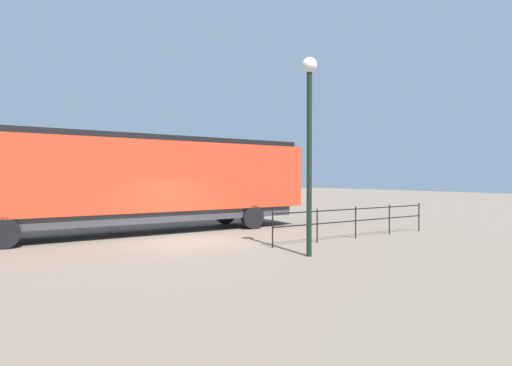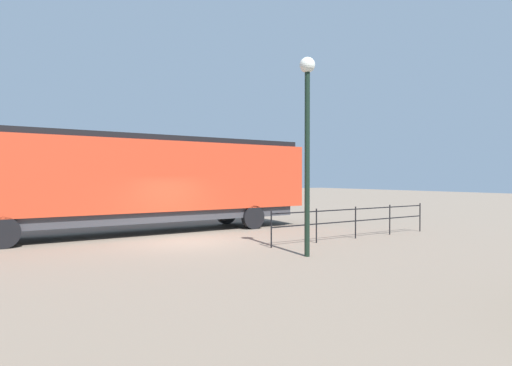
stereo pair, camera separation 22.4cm
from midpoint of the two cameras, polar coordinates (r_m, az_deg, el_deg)
ground_plane at (r=16.05m, az=-9.65°, el=-7.90°), size 120.00×120.00×0.00m
locomotive at (r=18.80m, az=-14.56°, el=0.51°), size 2.90×15.69×4.18m
lamp_post at (r=12.97m, az=6.76°, el=8.25°), size 0.47×0.47×6.07m
platform_fence at (r=17.09m, az=13.04°, el=-4.62°), size 0.05×8.18×1.26m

